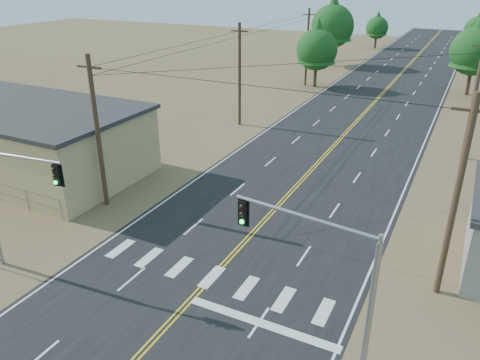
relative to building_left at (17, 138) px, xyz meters
The scene contains 14 objects.
road 26.52m from the building_left, 37.30° to the left, with size 15.00×200.00×0.02m, color black.
building_left is the anchor object (origin of this frame).
utility_pole_left_near 11.00m from the building_left, 10.78° to the right, with size 1.80×0.30×10.00m.
utility_pole_left_mid 21.00m from the building_left, 59.74° to the left, with size 1.80×0.30×10.00m.
utility_pole_left_far 39.51m from the building_left, 74.55° to the left, with size 1.80×0.30×10.00m.
utility_pole_right_near 31.67m from the building_left, ahead, with size 1.80×0.30×10.00m.
utility_pole_right_mid 36.37m from the building_left, 29.74° to the left, with size 1.80×0.30×10.00m.
signal_mast_left 15.41m from the building_left, 40.05° to the right, with size 5.15×0.84×6.75m.
signal_mast_right 29.51m from the building_left, 18.62° to the right, with size 5.67×0.96×6.80m.
tree_left_near 39.55m from the building_left, 72.29° to the left, with size 5.37×5.37×8.96m.
tree_left_mid 54.45m from the building_left, 80.15° to the left, with size 6.78×6.78×11.31m.
tree_left_far 76.64m from the building_left, 80.99° to the left, with size 4.32×4.32×7.21m.
tree_right_near 52.14m from the building_left, 53.94° to the left, with size 5.87×5.87×9.79m.
tree_right_far 83.07m from the building_left, 68.82° to the left, with size 4.74×4.74×7.91m.
Camera 1 is at (10.28, -9.17, 14.55)m, focal length 35.00 mm.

